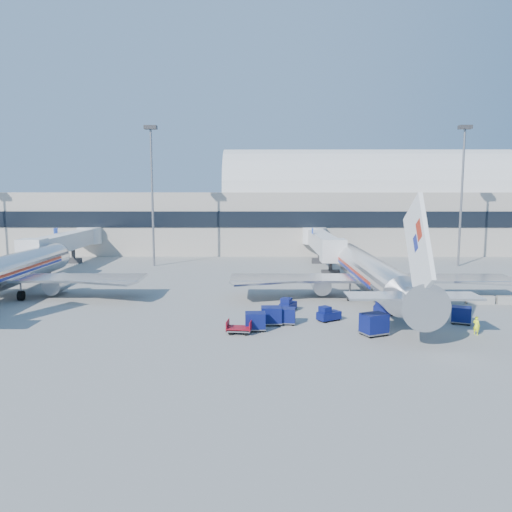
{
  "coord_description": "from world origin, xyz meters",
  "views": [
    {
      "loc": [
        -2.79,
        -51.16,
        12.06
      ],
      "look_at": [
        -3.08,
        6.0,
        4.73
      ],
      "focal_mm": 35.0,
      "sensor_mm": 36.0,
      "label": 1
    }
  ],
  "objects_px": {
    "cart_train_b": "(271,315)",
    "barrier_far": "(511,300)",
    "barrier_mid": "(480,300)",
    "cart_solo_far": "(461,315)",
    "mast_west": "(152,175)",
    "ramp_worker": "(476,326)",
    "jetbridge_mid": "(68,242)",
    "barrier_near": "(450,300)",
    "airliner_main": "(372,274)",
    "cart_train_c": "(255,321)",
    "tug_right": "(384,308)",
    "tug_left": "(288,305)",
    "airliner_mid": "(1,273)",
    "cart_solo_near": "(374,324)",
    "cart_open_red": "(239,329)",
    "cart_train_a": "(286,316)",
    "jetbridge_near": "(321,242)",
    "tug_lead": "(328,314)",
    "mast_east": "(463,175)"
  },
  "relations": [
    {
      "from": "barrier_near",
      "to": "airliner_main",
      "type": "bearing_deg",
      "value": 162.61
    },
    {
      "from": "mast_west",
      "to": "barrier_mid",
      "type": "relative_size",
      "value": 7.53
    },
    {
      "from": "airliner_main",
      "to": "jetbridge_mid",
      "type": "height_order",
      "value": "airliner_main"
    },
    {
      "from": "airliner_main",
      "to": "cart_solo_far",
      "type": "relative_size",
      "value": 17.12
    },
    {
      "from": "jetbridge_near",
      "to": "cart_train_b",
      "type": "relative_size",
      "value": 13.93
    },
    {
      "from": "tug_left",
      "to": "cart_solo_near",
      "type": "distance_m",
      "value": 10.95
    },
    {
      "from": "tug_right",
      "to": "cart_train_b",
      "type": "height_order",
      "value": "cart_train_b"
    },
    {
      "from": "airliner_main",
      "to": "tug_left",
      "type": "height_order",
      "value": "airliner_main"
    },
    {
      "from": "airliner_main",
      "to": "cart_train_b",
      "type": "height_order",
      "value": "airliner_main"
    },
    {
      "from": "mast_west",
      "to": "cart_train_c",
      "type": "distance_m",
      "value": 44.43
    },
    {
      "from": "jetbridge_mid",
      "to": "cart_train_a",
      "type": "xyz_separation_m",
      "value": [
        34.18,
        -37.25,
        -3.12
      ]
    },
    {
      "from": "airliner_main",
      "to": "barrier_far",
      "type": "relative_size",
      "value": 12.42
    },
    {
      "from": "cart_solo_near",
      "to": "tug_right",
      "type": "bearing_deg",
      "value": 45.14
    },
    {
      "from": "mast_west",
      "to": "mast_east",
      "type": "height_order",
      "value": "same"
    },
    {
      "from": "airliner_main",
      "to": "mast_west",
      "type": "distance_m",
      "value": 41.12
    },
    {
      "from": "airliner_mid",
      "to": "tug_right",
      "type": "height_order",
      "value": "airliner_mid"
    },
    {
      "from": "mast_west",
      "to": "ramp_worker",
      "type": "xyz_separation_m",
      "value": [
        35.75,
        -39.81,
        -13.99
      ]
    },
    {
      "from": "airliner_mid",
      "to": "cart_solo_near",
      "type": "distance_m",
      "value": 41.66
    },
    {
      "from": "jetbridge_mid",
      "to": "cart_solo_far",
      "type": "bearing_deg",
      "value": -36.31
    },
    {
      "from": "barrier_mid",
      "to": "cart_solo_far",
      "type": "xyz_separation_m",
      "value": [
        -5.36,
        -8.18,
        0.39
      ]
    },
    {
      "from": "cart_train_c",
      "to": "jetbridge_near",
      "type": "bearing_deg",
      "value": 72.38
    },
    {
      "from": "airliner_main",
      "to": "barrier_near",
      "type": "xyz_separation_m",
      "value": [
        8.0,
        -2.51,
        -2.48
      ]
    },
    {
      "from": "cart_solo_near",
      "to": "mast_east",
      "type": "bearing_deg",
      "value": 35.57
    },
    {
      "from": "cart_solo_far",
      "to": "cart_train_c",
      "type": "bearing_deg",
      "value": -149.65
    },
    {
      "from": "cart_train_b",
      "to": "ramp_worker",
      "type": "bearing_deg",
      "value": -13.11
    },
    {
      "from": "jetbridge_mid",
      "to": "cart_train_a",
      "type": "bearing_deg",
      "value": -47.46
    },
    {
      "from": "airliner_main",
      "to": "mast_west",
      "type": "xyz_separation_m",
      "value": [
        -30.0,
        25.49,
        11.87
      ]
    },
    {
      "from": "jetbridge_mid",
      "to": "ramp_worker",
      "type": "bearing_deg",
      "value": -39.0
    },
    {
      "from": "jetbridge_mid",
      "to": "cart_solo_near",
      "type": "distance_m",
      "value": 58.21
    },
    {
      "from": "barrier_near",
      "to": "cart_solo_near",
      "type": "relative_size",
      "value": 1.14
    },
    {
      "from": "airliner_mid",
      "to": "cart_solo_near",
      "type": "relative_size",
      "value": 14.22
    },
    {
      "from": "jetbridge_mid",
      "to": "tug_left",
      "type": "distance_m",
      "value": 47.4
    },
    {
      "from": "mast_east",
      "to": "cart_solo_far",
      "type": "relative_size",
      "value": 10.38
    },
    {
      "from": "barrier_mid",
      "to": "ramp_worker",
      "type": "distance_m",
      "value": 13.05
    },
    {
      "from": "tug_left",
      "to": "ramp_worker",
      "type": "xyz_separation_m",
      "value": [
        15.57,
        -8.36,
        0.14
      ]
    },
    {
      "from": "airliner_main",
      "to": "barrier_mid",
      "type": "distance_m",
      "value": 11.84
    },
    {
      "from": "mast_east",
      "to": "cart_train_b",
      "type": "bearing_deg",
      "value": -130.75
    },
    {
      "from": "barrier_near",
      "to": "cart_open_red",
      "type": "relative_size",
      "value": 1.33
    },
    {
      "from": "barrier_near",
      "to": "cart_solo_near",
      "type": "height_order",
      "value": "cart_solo_near"
    },
    {
      "from": "airliner_mid",
      "to": "barrier_far",
      "type": "xyz_separation_m",
      "value": [
        56.6,
        -2.51,
        -2.48
      ]
    },
    {
      "from": "tug_lead",
      "to": "mast_west",
      "type": "bearing_deg",
      "value": 91.46
    },
    {
      "from": "cart_train_b",
      "to": "barrier_far",
      "type": "bearing_deg",
      "value": 15.41
    },
    {
      "from": "jetbridge_near",
      "to": "tug_lead",
      "type": "distance_m",
      "value": 36.45
    },
    {
      "from": "airliner_main",
      "to": "cart_solo_near",
      "type": "bearing_deg",
      "value": -101.67
    },
    {
      "from": "cart_open_red",
      "to": "cart_train_c",
      "type": "bearing_deg",
      "value": 41.07
    },
    {
      "from": "barrier_near",
      "to": "tug_left",
      "type": "relative_size",
      "value": 1.2
    },
    {
      "from": "cart_train_a",
      "to": "cart_open_red",
      "type": "distance_m",
      "value": 5.25
    },
    {
      "from": "cart_solo_near",
      "to": "cart_train_a",
      "type": "bearing_deg",
      "value": 129.19
    },
    {
      "from": "airliner_mid",
      "to": "jetbridge_near",
      "type": "height_order",
      "value": "airliner_mid"
    },
    {
      "from": "mast_west",
      "to": "barrier_near",
      "type": "distance_m",
      "value": 49.33
    }
  ]
}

